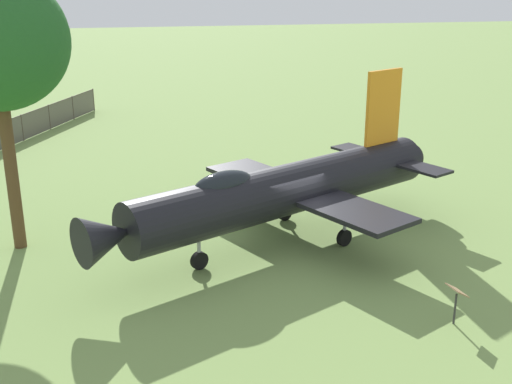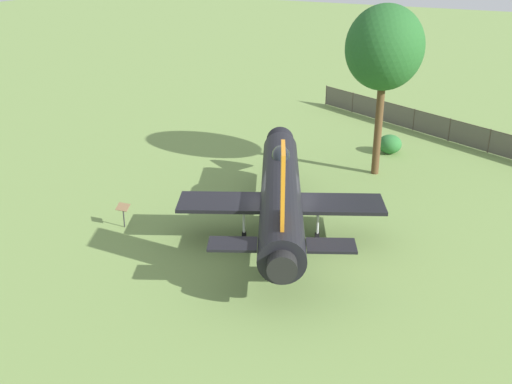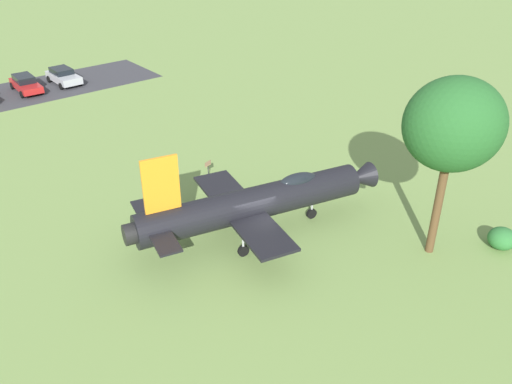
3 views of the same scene
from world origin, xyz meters
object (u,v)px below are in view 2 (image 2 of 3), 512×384
(shade_tree, at_px, (385,48))
(shrub_near_fence, at_px, (390,144))
(display_jet, at_px, (281,189))
(info_plaque, at_px, (123,210))

(shade_tree, relative_size, shrub_near_fence, 6.46)
(display_jet, bearing_deg, info_plaque, 90.75)
(display_jet, relative_size, shade_tree, 1.46)
(shade_tree, xyz_separation_m, shrub_near_fence, (3.81, 0.32, -6.45))
(display_jet, xyz_separation_m, shade_tree, (8.97, -1.57, 5.06))
(shrub_near_fence, bearing_deg, info_plaque, 154.54)
(display_jet, height_order, info_plaque, display_jet)
(shade_tree, distance_m, info_plaque, 15.92)
(shrub_near_fence, bearing_deg, shade_tree, -175.23)
(display_jet, relative_size, shrub_near_fence, 9.44)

